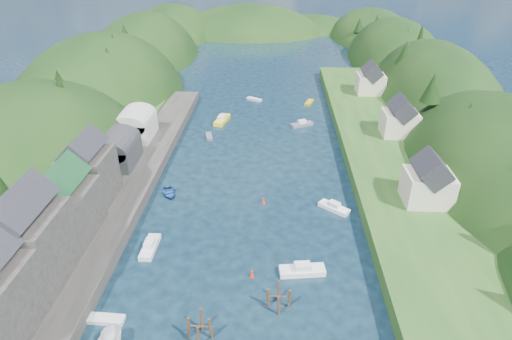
# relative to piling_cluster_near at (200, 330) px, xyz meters

# --- Properties ---
(ground) EXTENTS (600.00, 600.00, 0.00)m
(ground) POSITION_rel_piling_cluster_near_xyz_m (4.68, 53.81, -1.28)
(ground) COLOR black
(ground) RESTS_ON ground
(hillside_left) EXTENTS (44.00, 245.56, 52.00)m
(hillside_left) POSITION_rel_piling_cluster_near_xyz_m (-40.32, 78.81, -9.31)
(hillside_left) COLOR black
(hillside_left) RESTS_ON ground
(hillside_right) EXTENTS (36.00, 245.56, 48.00)m
(hillside_right) POSITION_rel_piling_cluster_near_xyz_m (49.68, 78.81, -8.69)
(hillside_right) COLOR black
(hillside_right) RESTS_ON ground
(far_hills) EXTENTS (103.00, 68.00, 44.00)m
(far_hills) POSITION_rel_piling_cluster_near_xyz_m (5.89, 177.81, -12.08)
(far_hills) COLOR black
(far_hills) RESTS_ON ground
(hill_trees) EXTENTS (93.04, 150.19, 12.72)m
(hill_trees) POSITION_rel_piling_cluster_near_xyz_m (4.87, 68.59, 9.83)
(hill_trees) COLOR black
(hill_trees) RESTS_ON ground
(quay_left) EXTENTS (12.00, 110.00, 2.00)m
(quay_left) POSITION_rel_piling_cluster_near_xyz_m (-19.32, 23.81, -0.28)
(quay_left) COLOR #2D2B28
(quay_left) RESTS_ON ground
(terrace_left_grass) EXTENTS (12.00, 110.00, 2.50)m
(terrace_left_grass) POSITION_rel_piling_cluster_near_xyz_m (-26.32, 23.81, -0.03)
(terrace_left_grass) COLOR #234719
(terrace_left_grass) RESTS_ON ground
(quayside_buildings) EXTENTS (8.00, 35.84, 12.90)m
(quayside_buildings) POSITION_rel_piling_cluster_near_xyz_m (-21.32, 10.20, 5.81)
(quayside_buildings) COLOR #2D2B28
(quayside_buildings) RESTS_ON quay_left
(boat_sheds) EXTENTS (7.00, 21.00, 7.50)m
(boat_sheds) POSITION_rel_piling_cluster_near_xyz_m (-21.32, 42.81, 4.00)
(boat_sheds) COLOR #2D2D30
(boat_sheds) RESTS_ON quay_left
(terrace_right) EXTENTS (16.00, 120.00, 2.40)m
(terrace_right) POSITION_rel_piling_cluster_near_xyz_m (29.68, 43.81, -0.08)
(terrace_right) COLOR #234719
(terrace_right) RESTS_ON ground
(right_bank_cottages) EXTENTS (9.00, 59.24, 8.41)m
(right_bank_cottages) POSITION_rel_piling_cluster_near_xyz_m (32.68, 52.14, 4.57)
(right_bank_cottages) COLOR beige
(right_bank_cottages) RESTS_ON terrace_right
(piling_cluster_near) EXTENTS (2.98, 2.80, 3.69)m
(piling_cluster_near) POSITION_rel_piling_cluster_near_xyz_m (0.00, 0.00, 0.00)
(piling_cluster_near) COLOR #382314
(piling_cluster_near) RESTS_ON ground
(piling_cluster_far) EXTENTS (2.93, 2.76, 3.40)m
(piling_cluster_far) POSITION_rel_piling_cluster_near_xyz_m (8.69, 5.02, -0.15)
(piling_cluster_far) COLOR #382314
(piling_cluster_far) RESTS_ON ground
(channel_buoy_near) EXTENTS (0.70, 0.70, 1.10)m
(channel_buoy_near) POSITION_rel_piling_cluster_near_xyz_m (5.20, 10.00, -0.80)
(channel_buoy_near) COLOR red
(channel_buoy_near) RESTS_ON ground
(channel_buoy_far) EXTENTS (0.70, 0.70, 1.10)m
(channel_buoy_far) POSITION_rel_piling_cluster_near_xyz_m (6.13, 27.51, -0.80)
(channel_buoy_far) COLOR red
(channel_buoy_far) RESTS_ON ground
(moored_boats) EXTENTS (33.70, 95.98, 2.48)m
(moored_boats) POSITION_rel_piling_cluster_near_xyz_m (-0.71, 18.84, -0.60)
(moored_boats) COLOR silver
(moored_boats) RESTS_ON ground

